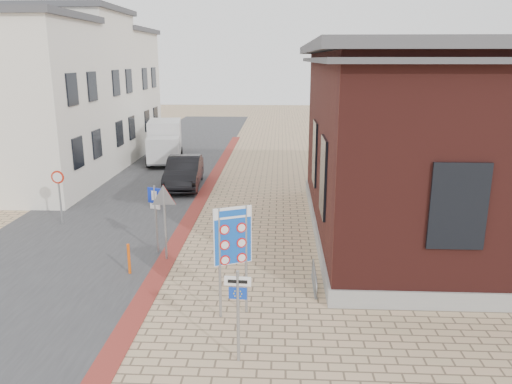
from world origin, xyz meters
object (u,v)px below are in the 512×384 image
(essen_sign, at_px, (238,303))
(parking_sign, at_px, (155,208))
(bollard, at_px, (129,259))
(sedan, at_px, (184,172))
(box_truck, at_px, (165,141))
(border_sign, at_px, (233,238))

(essen_sign, height_order, parking_sign, parking_sign)
(parking_sign, xyz_separation_m, bollard, (-0.44, -1.70, -1.09))
(essen_sign, distance_m, bollard, 5.71)
(sedan, xyz_separation_m, bollard, (0.34, -10.61, -0.29))
(essen_sign, bearing_deg, parking_sign, 122.11)
(sedan, distance_m, essen_sign, 15.45)
(box_truck, xyz_separation_m, parking_sign, (3.15, -15.10, 0.26))
(sedan, relative_size, essen_sign, 2.23)
(essen_sign, bearing_deg, box_truck, 110.72)
(box_truck, xyz_separation_m, essen_sign, (6.36, -21.10, 0.05))
(sedan, distance_m, parking_sign, 8.98)
(sedan, xyz_separation_m, parking_sign, (0.78, -8.91, 0.81))
(box_truck, distance_m, bollard, 17.04)
(bollard, bearing_deg, box_truck, 99.17)
(sedan, bearing_deg, border_sign, -78.16)
(sedan, height_order, essen_sign, essen_sign)
(box_truck, distance_m, parking_sign, 15.43)
(bollard, bearing_deg, border_sign, -34.38)
(border_sign, distance_m, bollard, 4.37)
(border_sign, height_order, bollard, border_sign)
(border_sign, bearing_deg, sedan, 82.26)
(box_truck, height_order, parking_sign, box_truck)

